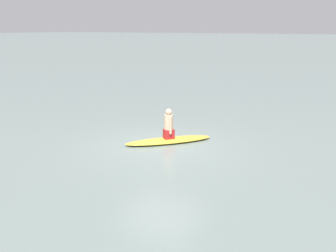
# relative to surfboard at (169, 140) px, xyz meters

# --- Properties ---
(ground_plane) EXTENTS (400.00, 400.00, 0.00)m
(ground_plane) POSITION_rel_surfboard_xyz_m (-0.05, -0.40, -0.07)
(ground_plane) COLOR slate
(surfboard) EXTENTS (2.35, 2.65, 0.13)m
(surfboard) POSITION_rel_surfboard_xyz_m (0.00, 0.00, 0.00)
(surfboard) COLOR gold
(surfboard) RESTS_ON ground
(person_paddler) EXTENTS (0.40, 0.41, 0.96)m
(person_paddler) POSITION_rel_surfboard_xyz_m (0.00, 0.00, 0.50)
(person_paddler) COLOR #A51E23
(person_paddler) RESTS_ON surfboard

